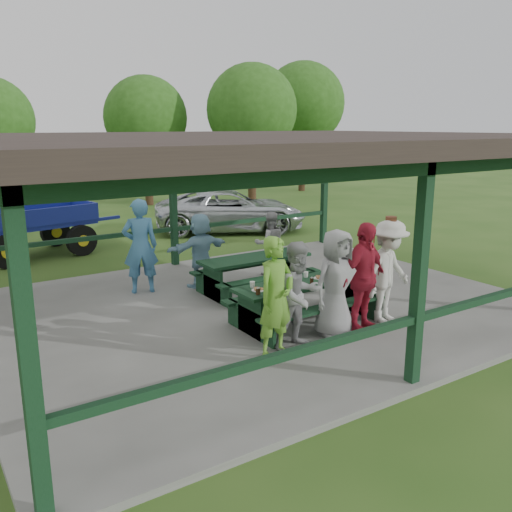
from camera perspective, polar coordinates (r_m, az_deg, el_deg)
ground at (r=10.57m, az=0.28°, el=-5.73°), size 90.00×90.00×0.00m
concrete_slab at (r=10.55m, az=0.28°, el=-5.47°), size 10.00×8.00×0.10m
pavilion_structure at (r=9.97m, az=0.30°, el=11.71°), size 10.60×8.60×3.24m
picnic_table_near at (r=9.56m, az=5.12°, el=-4.26°), size 2.61×1.39×0.75m
picnic_table_far at (r=11.27m, az=-0.08°, el=-1.46°), size 2.37×1.39×0.75m
table_setting at (r=9.42m, az=4.33°, el=-2.55°), size 2.41×0.45×0.10m
contestant_green at (r=8.03m, az=2.13°, el=-4.39°), size 0.75×0.57×1.84m
contestant_grey_left at (r=8.39m, az=4.54°, el=-4.16°), size 0.87×0.70×1.69m
contestant_grey_mid at (r=8.91m, az=8.42°, el=-2.87°), size 0.90×0.60×1.79m
contestant_red at (r=9.16m, az=11.24°, el=-2.27°), size 1.16×0.65×1.87m
contestant_white_fedora at (r=9.71m, az=13.73°, el=-1.59°), size 1.30×0.92×1.89m
spectator_lblue at (r=11.65m, az=-5.86°, el=0.63°), size 1.53×0.66×1.59m
spectator_blue at (r=11.37m, az=-12.09°, el=1.03°), size 0.81×0.64×1.96m
spectator_grey at (r=12.49m, az=1.47°, el=1.32°), size 0.86×0.75×1.48m
pickup_truck at (r=18.27m, az=-2.67°, el=4.79°), size 5.51×4.28×1.39m
farm_trailer at (r=15.90m, az=-22.52°, el=2.61°), size 4.35×2.38×1.51m
tree_mid at (r=24.70m, az=-11.54°, el=14.05°), size 3.59×3.59×5.60m
tree_right at (r=24.07m, az=-0.43°, el=15.12°), size 3.90×3.90×6.09m
tree_far_right at (r=29.77m, az=5.00°, el=15.68°), size 4.33×4.33×6.77m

